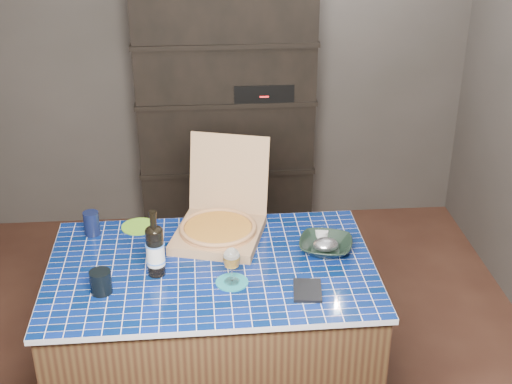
{
  "coord_description": "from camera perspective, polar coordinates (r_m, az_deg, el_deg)",
  "views": [
    {
      "loc": [
        -0.16,
        -3.16,
        2.65
      ],
      "look_at": [
        0.09,
        0.0,
        1.07
      ],
      "focal_mm": 50.0,
      "sensor_mm": 36.0,
      "label": 1
    }
  ],
  "objects": [
    {
      "name": "room",
      "position": [
        3.46,
        -1.48,
        2.65
      ],
      "size": [
        3.5,
        3.5,
        3.5
      ],
      "color": "brown",
      "rests_on": "ground"
    },
    {
      "name": "shelving_unit",
      "position": [
        5.01,
        -2.38,
        6.09
      ],
      "size": [
        1.2,
        0.41,
        1.8
      ],
      "color": "black",
      "rests_on": "floor"
    },
    {
      "name": "kitchen_island",
      "position": [
        3.62,
        -3.41,
        -11.56
      ],
      "size": [
        1.55,
        0.99,
        0.84
      ],
      "rotation": [
        0.0,
        0.0,
        0.01
      ],
      "color": "#4C361D",
      "rests_on": "floor"
    },
    {
      "name": "pizza_box",
      "position": [
        3.58,
        -2.95,
        -2.67
      ],
      "size": [
        0.54,
        0.6,
        0.45
      ],
      "rotation": [
        0.0,
        0.0,
        -0.28
      ],
      "color": "#9D7651",
      "rests_on": "kitchen_island"
    },
    {
      "name": "mead_bottle",
      "position": [
        3.27,
        -8.06,
        -4.6
      ],
      "size": [
        0.09,
        0.09,
        0.33
      ],
      "color": "black",
      "rests_on": "kitchen_island"
    },
    {
      "name": "teal_trivet",
      "position": [
        3.25,
        -1.93,
        -7.23
      ],
      "size": [
        0.15,
        0.15,
        0.01
      ],
      "primitive_type": "cylinder",
      "color": "#18757F",
      "rests_on": "kitchen_island"
    },
    {
      "name": "wine_glass",
      "position": [
        3.18,
        -1.96,
        -5.4
      ],
      "size": [
        0.08,
        0.08,
        0.18
      ],
      "color": "white",
      "rests_on": "teal_trivet"
    },
    {
      "name": "tumbler",
      "position": [
        3.23,
        -12.31,
        -7.05
      ],
      "size": [
        0.1,
        0.1,
        0.11
      ],
      "primitive_type": "cylinder",
      "color": "black",
      "rests_on": "kitchen_island"
    },
    {
      "name": "dvd_case",
      "position": [
        3.2,
        4.14,
        -7.85
      ],
      "size": [
        0.14,
        0.19,
        0.01
      ],
      "primitive_type": "cube",
      "rotation": [
        0.0,
        0.0,
        -0.11
      ],
      "color": "black",
      "rests_on": "kitchen_island"
    },
    {
      "name": "bowl",
      "position": [
        3.48,
        5.59,
        -4.33
      ],
      "size": [
        0.32,
        0.32,
        0.06
      ],
      "primitive_type": "imported",
      "rotation": [
        0.0,
        0.0,
        -0.28
      ],
      "color": "black",
      "rests_on": "kitchen_island"
    },
    {
      "name": "foil_contents",
      "position": [
        3.47,
        5.6,
        -4.21
      ],
      "size": [
        0.13,
        0.11,
        0.06
      ],
      "primitive_type": "ellipsoid",
      "color": "#B7BAC4",
      "rests_on": "bowl"
    },
    {
      "name": "white_jar",
      "position": [
        3.57,
        5.27,
        -3.48
      ],
      "size": [
        0.06,
        0.06,
        0.06
      ],
      "primitive_type": "cylinder",
      "color": "silver",
      "rests_on": "kitchen_island"
    },
    {
      "name": "navy_cup",
      "position": [
        3.69,
        -13.02,
        -2.46
      ],
      "size": [
        0.08,
        0.08,
        0.12
      ],
      "primitive_type": "cylinder",
      "color": "black",
      "rests_on": "kitchen_island"
    },
    {
      "name": "green_trivet",
      "position": [
        3.74,
        -9.34,
        -2.73
      ],
      "size": [
        0.18,
        0.18,
        0.01
      ],
      "primitive_type": "cylinder",
      "color": "#73BF29",
      "rests_on": "kitchen_island"
    }
  ]
}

